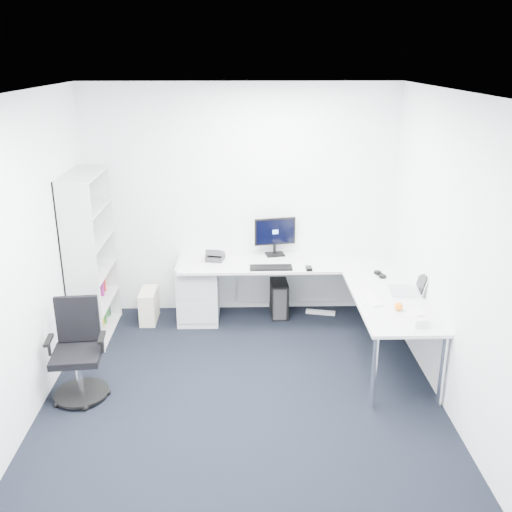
{
  "coord_description": "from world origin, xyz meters",
  "views": [
    {
      "loc": [
        0.01,
        -4.37,
        2.99
      ],
      "look_at": [
        0.15,
        1.05,
        1.05
      ],
      "focal_mm": 40.0,
      "sensor_mm": 36.0,
      "label": 1
    }
  ],
  "objects_px": {
    "task_chair": "(76,353)",
    "monitor": "(275,236)",
    "laptop": "(402,281)",
    "l_desk": "(291,303)",
    "bookshelf": "(91,257)"
  },
  "relations": [
    {
      "from": "monitor",
      "to": "bookshelf",
      "type": "bearing_deg",
      "value": -176.32
    },
    {
      "from": "task_chair",
      "to": "monitor",
      "type": "bearing_deg",
      "value": 38.3
    },
    {
      "from": "monitor",
      "to": "laptop",
      "type": "relative_size",
      "value": 1.49
    },
    {
      "from": "bookshelf",
      "to": "laptop",
      "type": "xyz_separation_m",
      "value": [
        3.22,
        -0.61,
        -0.07
      ]
    },
    {
      "from": "l_desk",
      "to": "bookshelf",
      "type": "distance_m",
      "value": 2.24
    },
    {
      "from": "task_chair",
      "to": "bookshelf",
      "type": "bearing_deg",
      "value": 91.15
    },
    {
      "from": "l_desk",
      "to": "bookshelf",
      "type": "xyz_separation_m",
      "value": [
        -2.17,
        0.05,
        0.55
      ]
    },
    {
      "from": "l_desk",
      "to": "monitor",
      "type": "xyz_separation_m",
      "value": [
        -0.15,
        0.56,
        0.6
      ]
    },
    {
      "from": "task_chair",
      "to": "laptop",
      "type": "distance_m",
      "value": 3.18
    },
    {
      "from": "bookshelf",
      "to": "monitor",
      "type": "distance_m",
      "value": 2.09
    },
    {
      "from": "laptop",
      "to": "bookshelf",
      "type": "bearing_deg",
      "value": 175.99
    },
    {
      "from": "bookshelf",
      "to": "laptop",
      "type": "bearing_deg",
      "value": -10.79
    },
    {
      "from": "l_desk",
      "to": "monitor",
      "type": "relative_size",
      "value": 5.19
    },
    {
      "from": "l_desk",
      "to": "bookshelf",
      "type": "height_order",
      "value": "bookshelf"
    },
    {
      "from": "task_chair",
      "to": "monitor",
      "type": "distance_m",
      "value": 2.64
    }
  ]
}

